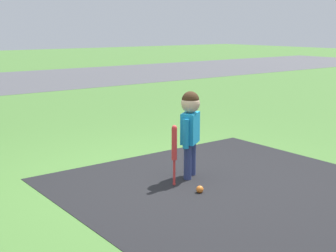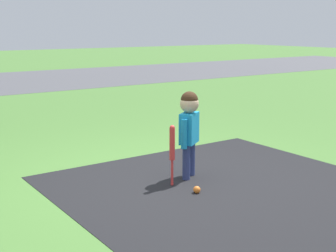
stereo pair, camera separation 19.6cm
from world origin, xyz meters
name	(u,v)px [view 1 (the left image)]	position (x,y,z in m)	size (l,w,h in m)	color
ground_plane	(162,182)	(0.00, 0.00, 0.00)	(60.00, 60.00, 0.00)	#477533
child	(190,122)	(0.34, -0.06, 0.62)	(0.34, 0.27, 0.96)	navy
baseball_bat	(174,147)	(0.04, -0.17, 0.42)	(0.06, 0.06, 0.65)	red
sports_ball	(200,189)	(0.10, -0.51, 0.04)	(0.07, 0.07, 0.07)	orange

